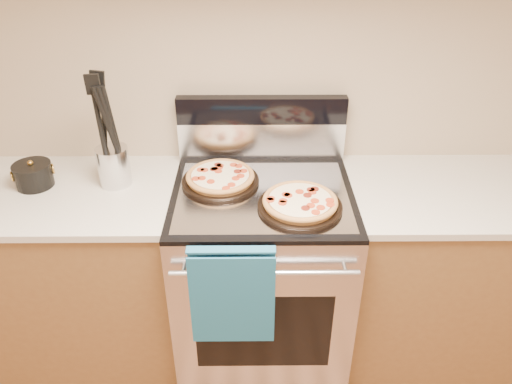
{
  "coord_description": "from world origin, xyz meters",
  "views": [
    {
      "loc": [
        -0.04,
        -0.12,
        2.02
      ],
      "look_at": [
        -0.03,
        1.55,
        0.98
      ],
      "focal_mm": 35.0,
      "sensor_mm": 36.0,
      "label": 1
    }
  ],
  "objects_px": {
    "range_body": "(262,277)",
    "pepperoni_pizza_front": "(300,203)",
    "saucepan": "(34,176)",
    "utensil_crock": "(114,166)",
    "pepperoni_pizza_back": "(220,178)"
  },
  "relations": [
    {
      "from": "pepperoni_pizza_front",
      "to": "utensil_crock",
      "type": "distance_m",
      "value": 0.81
    },
    {
      "from": "pepperoni_pizza_front",
      "to": "saucepan",
      "type": "relative_size",
      "value": 2.14
    },
    {
      "from": "pepperoni_pizza_front",
      "to": "saucepan",
      "type": "xyz_separation_m",
      "value": [
        -1.12,
        0.21,
        0.01
      ]
    },
    {
      "from": "pepperoni_pizza_front",
      "to": "utensil_crock",
      "type": "bearing_deg",
      "value": 163.91
    },
    {
      "from": "range_body",
      "to": "pepperoni_pizza_front",
      "type": "xyz_separation_m",
      "value": [
        0.14,
        -0.13,
        0.5
      ]
    },
    {
      "from": "pepperoni_pizza_back",
      "to": "pepperoni_pizza_front",
      "type": "distance_m",
      "value": 0.38
    },
    {
      "from": "pepperoni_pizza_front",
      "to": "saucepan",
      "type": "distance_m",
      "value": 1.14
    },
    {
      "from": "range_body",
      "to": "saucepan",
      "type": "distance_m",
      "value": 1.1
    },
    {
      "from": "utensil_crock",
      "to": "saucepan",
      "type": "relative_size",
      "value": 1.1
    },
    {
      "from": "pepperoni_pizza_front",
      "to": "saucepan",
      "type": "bearing_deg",
      "value": 169.5
    },
    {
      "from": "range_body",
      "to": "pepperoni_pizza_front",
      "type": "height_order",
      "value": "pepperoni_pizza_front"
    },
    {
      "from": "pepperoni_pizza_back",
      "to": "saucepan",
      "type": "height_order",
      "value": "saucepan"
    },
    {
      "from": "pepperoni_pizza_back",
      "to": "saucepan",
      "type": "bearing_deg",
      "value": 179.44
    },
    {
      "from": "pepperoni_pizza_back",
      "to": "saucepan",
      "type": "relative_size",
      "value": 2.11
    },
    {
      "from": "range_body",
      "to": "pepperoni_pizza_front",
      "type": "bearing_deg",
      "value": -41.97
    }
  ]
}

